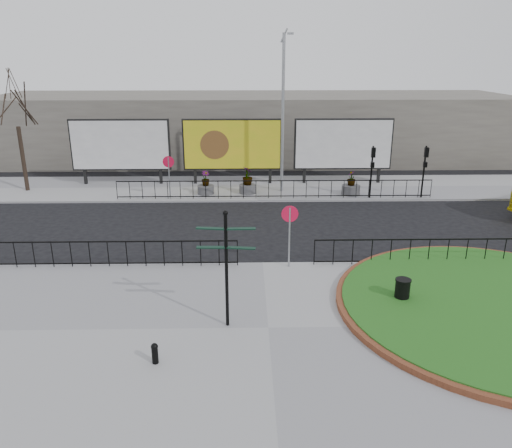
{
  "coord_description": "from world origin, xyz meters",
  "views": [
    {
      "loc": [
        -0.64,
        -18.28,
        7.96
      ],
      "look_at": [
        -0.25,
        0.81,
        1.47
      ],
      "focal_mm": 35.0,
      "sensor_mm": 36.0,
      "label": 1
    }
  ],
  "objects_px": {
    "bollard": "(155,352)",
    "litter_bin": "(402,291)",
    "lamp_post": "(283,112)",
    "planter_c": "(351,187)",
    "billboard_mid": "(232,145)",
    "planter_b": "(248,183)",
    "fingerpost_sign": "(226,258)",
    "planter_a": "(206,186)"
  },
  "relations": [
    {
      "from": "billboard_mid",
      "to": "fingerpost_sign",
      "type": "height_order",
      "value": "billboard_mid"
    },
    {
      "from": "bollard",
      "to": "planter_c",
      "type": "bearing_deg",
      "value": 62.83
    },
    {
      "from": "litter_bin",
      "to": "fingerpost_sign",
      "type": "bearing_deg",
      "value": -167.14
    },
    {
      "from": "lamp_post",
      "to": "planter_c",
      "type": "bearing_deg",
      "value": -12.89
    },
    {
      "from": "bollard",
      "to": "planter_c",
      "type": "distance_m",
      "value": 18.93
    },
    {
      "from": "bollard",
      "to": "planter_a",
      "type": "bearing_deg",
      "value": 89.76
    },
    {
      "from": "bollard",
      "to": "planter_b",
      "type": "height_order",
      "value": "planter_b"
    },
    {
      "from": "litter_bin",
      "to": "planter_a",
      "type": "height_order",
      "value": "planter_a"
    },
    {
      "from": "planter_a",
      "to": "bollard",
      "type": "bearing_deg",
      "value": -90.24
    },
    {
      "from": "planter_c",
      "to": "billboard_mid",
      "type": "bearing_deg",
      "value": 157.64
    },
    {
      "from": "billboard_mid",
      "to": "planter_c",
      "type": "relative_size",
      "value": 4.3
    },
    {
      "from": "billboard_mid",
      "to": "planter_c",
      "type": "bearing_deg",
      "value": -22.36
    },
    {
      "from": "fingerpost_sign",
      "to": "billboard_mid",
      "type": "bearing_deg",
      "value": 98.14
    },
    {
      "from": "litter_bin",
      "to": "planter_a",
      "type": "xyz_separation_m",
      "value": [
        -7.54,
        13.91,
        0.03
      ]
    },
    {
      "from": "billboard_mid",
      "to": "planter_b",
      "type": "xyz_separation_m",
      "value": [
        0.94,
        -2.44,
        -1.87
      ]
    },
    {
      "from": "lamp_post",
      "to": "litter_bin",
      "type": "distance_m",
      "value": 15.41
    },
    {
      "from": "bollard",
      "to": "litter_bin",
      "type": "distance_m",
      "value": 8.28
    },
    {
      "from": "billboard_mid",
      "to": "litter_bin",
      "type": "bearing_deg",
      "value": -69.99
    },
    {
      "from": "bollard",
      "to": "planter_c",
      "type": "relative_size",
      "value": 0.41
    },
    {
      "from": "planter_b",
      "to": "planter_c",
      "type": "relative_size",
      "value": 1.11
    },
    {
      "from": "litter_bin",
      "to": "lamp_post",
      "type": "bearing_deg",
      "value": 101.66
    },
    {
      "from": "billboard_mid",
      "to": "planter_a",
      "type": "height_order",
      "value": "billboard_mid"
    },
    {
      "from": "lamp_post",
      "to": "planter_c",
      "type": "relative_size",
      "value": 6.41
    },
    {
      "from": "bollard",
      "to": "planter_b",
      "type": "bearing_deg",
      "value": 81.62
    },
    {
      "from": "billboard_mid",
      "to": "planter_a",
      "type": "distance_m",
      "value": 3.6
    },
    {
      "from": "fingerpost_sign",
      "to": "bollard",
      "type": "height_order",
      "value": "fingerpost_sign"
    },
    {
      "from": "fingerpost_sign",
      "to": "planter_a",
      "type": "relative_size",
      "value": 2.66
    },
    {
      "from": "planter_b",
      "to": "planter_c",
      "type": "distance_m",
      "value": 6.11
    },
    {
      "from": "planter_b",
      "to": "planter_a",
      "type": "bearing_deg",
      "value": -177.27
    },
    {
      "from": "planter_c",
      "to": "lamp_post",
      "type": "bearing_deg",
      "value": 167.11
    },
    {
      "from": "fingerpost_sign",
      "to": "lamp_post",
      "type": "bearing_deg",
      "value": 87.44
    },
    {
      "from": "lamp_post",
      "to": "bollard",
      "type": "distance_m",
      "value": 18.86
    },
    {
      "from": "billboard_mid",
      "to": "fingerpost_sign",
      "type": "bearing_deg",
      "value": -89.16
    },
    {
      "from": "billboard_mid",
      "to": "planter_b",
      "type": "relative_size",
      "value": 3.87
    },
    {
      "from": "fingerpost_sign",
      "to": "planter_a",
      "type": "distance_m",
      "value": 15.43
    },
    {
      "from": "planter_a",
      "to": "planter_c",
      "type": "relative_size",
      "value": 0.96
    },
    {
      "from": "planter_a",
      "to": "planter_c",
      "type": "xyz_separation_m",
      "value": [
        8.57,
        -0.33,
        -0.0
      ]
    },
    {
      "from": "lamp_post",
      "to": "bollard",
      "type": "height_order",
      "value": "lamp_post"
    },
    {
      "from": "billboard_mid",
      "to": "fingerpost_sign",
      "type": "xyz_separation_m",
      "value": [
        0.26,
        -17.78,
        -0.26
      ]
    },
    {
      "from": "lamp_post",
      "to": "bollard",
      "type": "relative_size",
      "value": 15.5
    },
    {
      "from": "lamp_post",
      "to": "planter_c",
      "type": "distance_m",
      "value": 5.92
    },
    {
      "from": "lamp_post",
      "to": "planter_c",
      "type": "xyz_separation_m",
      "value": [
        4.02,
        -0.92,
        -4.24
      ]
    }
  ]
}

